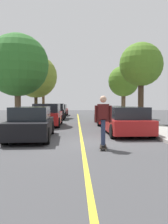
{
  "coord_description": "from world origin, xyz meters",
  "views": [
    {
      "loc": [
        -0.24,
        -9.99,
        1.6
      ],
      "look_at": [
        0.21,
        3.84,
        1.05
      ],
      "focal_mm": 40.54,
      "sensor_mm": 36.0,
      "label": 1
    }
  ],
  "objects_px": {
    "street_tree_right_nearest": "(141,65)",
    "street_tree_right_near": "(124,82)",
    "parked_car_right_near": "(109,115)",
    "street_tree_left_far": "(43,76)",
    "parked_car_left_near": "(47,115)",
    "street_tree_left_near": "(36,77)",
    "fire_hydrant": "(10,123)",
    "parked_car_left_nearest": "(31,123)",
    "parked_car_left_far": "(55,111)",
    "street_tree_left_nearest": "(17,65)",
    "skateboarder": "(103,118)",
    "parked_car_right_nearest": "(126,121)",
    "skateboard": "(103,146)",
    "parked_car_left_farthest": "(59,110)"
  },
  "relations": [
    {
      "from": "parked_car_left_far",
      "to": "street_tree_left_near",
      "type": "xyz_separation_m",
      "value": [
        -2.2,
        2.82,
        3.52
      ]
    },
    {
      "from": "parked_car_left_farthest",
      "to": "skateboard",
      "type": "height_order",
      "value": "parked_car_left_farthest"
    },
    {
      "from": "parked_car_right_nearest",
      "to": "street_tree_right_near",
      "type": "distance_m",
      "value": 12.76
    },
    {
      "from": "street_tree_left_near",
      "to": "street_tree_right_nearest",
      "type": "relative_size",
      "value": 1.11
    },
    {
      "from": "parked_car_left_farthest",
      "to": "street_tree_right_nearest",
      "type": "relative_size",
      "value": 0.76
    },
    {
      "from": "parked_car_left_near",
      "to": "street_tree_left_nearest",
      "type": "distance_m",
      "value": 4.29
    },
    {
      "from": "parked_car_right_near",
      "to": "street_tree_left_far",
      "type": "xyz_separation_m",
      "value": [
        -6.58,
        14.22,
        4.27
      ]
    },
    {
      "from": "parked_car_right_nearest",
      "to": "fire_hydrant",
      "type": "bearing_deg",
      "value": 169.93
    },
    {
      "from": "street_tree_left_near",
      "to": "parked_car_right_nearest",
      "type": "bearing_deg",
      "value": -65.11
    },
    {
      "from": "parked_car_left_farthest",
      "to": "street_tree_left_nearest",
      "type": "distance_m",
      "value": 12.47
    },
    {
      "from": "parked_car_right_near",
      "to": "street_tree_right_nearest",
      "type": "bearing_deg",
      "value": -9.1
    },
    {
      "from": "parked_car_right_near",
      "to": "parked_car_left_near",
      "type": "bearing_deg",
      "value": -164.75
    },
    {
      "from": "street_tree_left_near",
      "to": "skateboard",
      "type": "relative_size",
      "value": 7.35
    },
    {
      "from": "street_tree_left_nearest",
      "to": "street_tree_left_near",
      "type": "height_order",
      "value": "street_tree_left_nearest"
    },
    {
      "from": "skateboard",
      "to": "skateboarder",
      "type": "distance_m",
      "value": 0.99
    },
    {
      "from": "street_tree_left_near",
      "to": "street_tree_left_far",
      "type": "xyz_separation_m",
      "value": [
        0.0,
        6.02,
        0.69
      ]
    },
    {
      "from": "street_tree_right_nearest",
      "to": "skateboard",
      "type": "relative_size",
      "value": 6.61
    },
    {
      "from": "parked_car_left_near",
      "to": "parked_car_left_farthest",
      "type": "relative_size",
      "value": 0.97
    },
    {
      "from": "parked_car_right_nearest",
      "to": "fire_hydrant",
      "type": "distance_m",
      "value": 5.97
    },
    {
      "from": "parked_car_left_farthest",
      "to": "street_tree_right_nearest",
      "type": "height_order",
      "value": "street_tree_right_nearest"
    },
    {
      "from": "parked_car_left_nearest",
      "to": "street_tree_left_nearest",
      "type": "relative_size",
      "value": 0.71
    },
    {
      "from": "parked_car_left_near",
      "to": "street_tree_left_far",
      "type": "distance_m",
      "value": 16.13
    },
    {
      "from": "parked_car_left_nearest",
      "to": "parked_car_right_near",
      "type": "distance_m",
      "value": 8.42
    },
    {
      "from": "street_tree_right_near",
      "to": "skateboard",
      "type": "distance_m",
      "value": 16.75
    },
    {
      "from": "parked_car_right_near",
      "to": "skateboard",
      "type": "height_order",
      "value": "parked_car_right_near"
    },
    {
      "from": "parked_car_right_nearest",
      "to": "street_tree_left_near",
      "type": "relative_size",
      "value": 0.66
    },
    {
      "from": "street_tree_right_near",
      "to": "parked_car_right_near",
      "type": "bearing_deg",
      "value": -109.46
    },
    {
      "from": "street_tree_right_nearest",
      "to": "street_tree_left_near",
      "type": "bearing_deg",
      "value": 135.76
    },
    {
      "from": "parked_car_right_near",
      "to": "street_tree_left_far",
      "type": "height_order",
      "value": "street_tree_left_far"
    },
    {
      "from": "parked_car_right_nearest",
      "to": "street_tree_left_near",
      "type": "xyz_separation_m",
      "value": [
        -6.58,
        14.19,
        3.56
      ]
    },
    {
      "from": "parked_car_right_nearest",
      "to": "street_tree_left_far",
      "type": "relative_size",
      "value": 0.66
    },
    {
      "from": "parked_car_left_far",
      "to": "street_tree_left_near",
      "type": "relative_size",
      "value": 0.68
    },
    {
      "from": "street_tree_left_near",
      "to": "fire_hydrant",
      "type": "distance_m",
      "value": 13.69
    },
    {
      "from": "parked_car_right_near",
      "to": "street_tree_left_near",
      "type": "distance_m",
      "value": 11.11
    },
    {
      "from": "street_tree_left_nearest",
      "to": "parked_car_right_near",
      "type": "bearing_deg",
      "value": 0.3
    },
    {
      "from": "parked_car_left_near",
      "to": "parked_car_left_farthest",
      "type": "bearing_deg",
      "value": 90.0
    },
    {
      "from": "parked_car_right_nearest",
      "to": "street_tree_left_far",
      "type": "distance_m",
      "value": 21.67
    },
    {
      "from": "street_tree_left_far",
      "to": "street_tree_left_nearest",
      "type": "bearing_deg",
      "value": -90.0
    },
    {
      "from": "parked_car_left_farthest",
      "to": "street_tree_left_near",
      "type": "distance_m",
      "value": 5.48
    },
    {
      "from": "street_tree_right_nearest",
      "to": "street_tree_right_near",
      "type": "distance_m",
      "value": 6.62
    },
    {
      "from": "parked_car_left_nearest",
      "to": "fire_hydrant",
      "type": "distance_m",
      "value": 2.71
    },
    {
      "from": "parked_car_left_nearest",
      "to": "street_tree_left_near",
      "type": "distance_m",
      "value": 15.95
    },
    {
      "from": "skateboarder",
      "to": "fire_hydrant",
      "type": "bearing_deg",
      "value": 132.28
    },
    {
      "from": "parked_car_left_nearest",
      "to": "parked_car_left_near",
      "type": "distance_m",
      "value": 5.99
    },
    {
      "from": "skateboarder",
      "to": "street_tree_left_near",
      "type": "bearing_deg",
      "value": 105.79
    },
    {
      "from": "street_tree_left_far",
      "to": "street_tree_right_nearest",
      "type": "bearing_deg",
      "value": -58.92
    },
    {
      "from": "skateboarder",
      "to": "parked_car_right_near",
      "type": "bearing_deg",
      "value": 81.21
    },
    {
      "from": "parked_car_left_nearest",
      "to": "street_tree_left_far",
      "type": "bearing_deg",
      "value": 95.88
    },
    {
      "from": "street_tree_right_near",
      "to": "parked_car_left_near",
      "type": "bearing_deg",
      "value": -131.52
    },
    {
      "from": "parked_car_left_near",
      "to": "skateboarder",
      "type": "distance_m",
      "value": 9.03
    }
  ]
}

